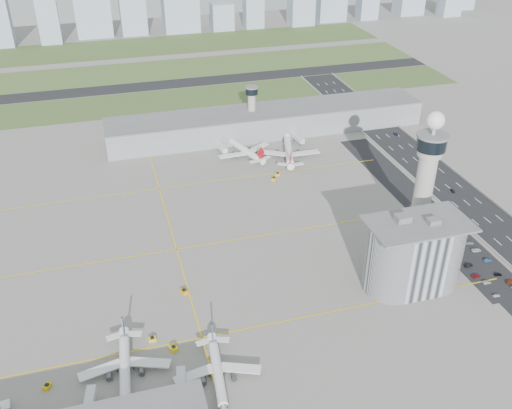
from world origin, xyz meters
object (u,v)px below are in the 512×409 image
object	(u,v)px
car_hw_2	(396,134)
car_lot_10	(476,250)
tug_0	(47,386)
tug_1	(152,339)
car_lot_8	(498,274)
car_hw_4	(343,106)
car_lot_2	(476,276)
jet_bridge_near_2	(181,404)
tug_2	(174,348)
car_lot_1	(487,282)
car_hw_1	(453,191)
airplane_near_b	(124,364)
car_lot_4	(459,258)
car_lot_9	(488,260)
car_lot_3	(469,265)
car_lot_11	(470,243)
secondary_tower	(252,106)
tug_3	(184,291)
airplane_far_b	(289,147)
jet_bridge_far_1	(292,136)
jet_bridge_far_0	(217,144)
airplane_near_c	(218,369)
tug_5	(278,174)
admin_building	(414,254)
car_lot_0	(496,296)
car_lot_5	(448,246)
control_tower	(426,173)
tug_4	(274,178)
car_lot_7	(511,282)

from	to	relation	value
car_hw_2	car_lot_10	bearing A→B (deg)	-98.54
tug_0	tug_1	size ratio (longest dim) A/B	0.99
car_lot_8	car_hw_4	world-z (taller)	car_hw_4
car_lot_2	car_lot_10	distance (m)	20.14
jet_bridge_near_2	tug_2	xyz separation A→B (m)	(1.76, 27.65, -1.91)
car_lot_1	car_hw_1	bearing A→B (deg)	-23.47
tug_0	airplane_near_b	bearing A→B (deg)	32.36
car_lot_4	car_lot_9	world-z (taller)	car_lot_9
car_lot_3	car_lot_11	distance (m)	18.29
tug_1	car_lot_10	world-z (taller)	tug_1
airplane_near_b	car_lot_4	xyz separation A→B (m)	(151.66, 27.24, -4.75)
secondary_tower	tug_3	bearing A→B (deg)	-115.34
airplane_far_b	car_lot_8	bearing A→B (deg)	-144.36
jet_bridge_near_2	jet_bridge_far_1	bearing A→B (deg)	-18.55
car_lot_2	jet_bridge_far_0	bearing A→B (deg)	18.69
car_lot_8	car_lot_9	xyz separation A→B (m)	(1.97, 10.12, 0.06)
airplane_near_c	car_hw_4	distance (m)	272.18
car_lot_4	car_hw_2	bearing A→B (deg)	-10.31
car_hw_2	airplane_near_c	bearing A→B (deg)	-129.53
secondary_tower	car_lot_9	size ratio (longest dim) A/B	8.41
secondary_tower	car_lot_11	xyz separation A→B (m)	(64.09, -153.87, -18.18)
secondary_tower	car_lot_2	bearing A→B (deg)	-73.52
car_lot_10	jet_bridge_far_0	bearing A→B (deg)	40.82
car_lot_3	car_lot_10	world-z (taller)	car_lot_10
airplane_near_c	car_lot_4	bearing A→B (deg)	113.20
airplane_near_b	tug_5	size ratio (longest dim) A/B	13.33
tug_3	car_lot_2	size ratio (longest dim) A/B	0.82
airplane_near_b	car_hw_2	world-z (taller)	airplane_near_b
admin_building	tug_0	size ratio (longest dim) A/B	14.61
tug_5	car_lot_2	world-z (taller)	tug_5
car_lot_0	car_hw_1	size ratio (longest dim) A/B	0.88
car_lot_5	tug_3	bearing A→B (deg)	82.27
car_lot_11	admin_building	bearing A→B (deg)	121.85
jet_bridge_far_1	car_lot_0	bearing A→B (deg)	0.04
airplane_far_b	car_hw_1	world-z (taller)	airplane_far_b
control_tower	car_lot_11	world-z (taller)	control_tower
secondary_tower	tug_4	distance (m)	70.00
secondary_tower	car_lot_7	size ratio (longest dim) A/B	7.80
jet_bridge_far_1	tug_0	distance (m)	225.98
admin_building	tug_5	distance (m)	112.84
jet_bridge_far_1	car_lot_4	xyz separation A→B (m)	(30.30, -145.20, -2.24)
car_lot_1	car_hw_4	size ratio (longest dim) A/B	1.10
secondary_tower	tug_5	distance (m)	65.27
car_lot_4	car_hw_2	distance (m)	138.80
airplane_near_b	car_lot_5	bearing A→B (deg)	107.88
secondary_tower	tug_3	distance (m)	169.20
tug_0	car_lot_8	xyz separation A→B (m)	(187.71, 10.95, -0.27)
car_lot_4	car_hw_2	size ratio (longest dim) A/B	0.86
airplane_near_b	tug_3	size ratio (longest dim) A/B	11.82
tug_3	car_lot_7	bearing A→B (deg)	148.28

